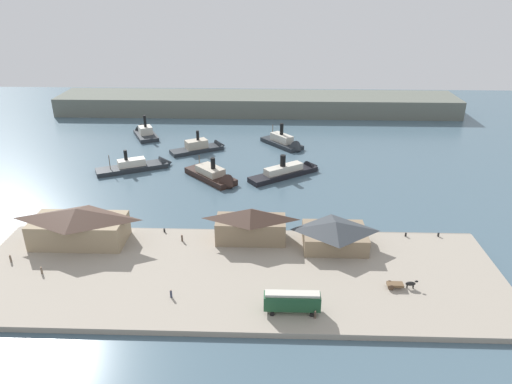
% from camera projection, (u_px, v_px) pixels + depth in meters
% --- Properties ---
extents(ground_plane, '(320.00, 320.00, 0.00)m').
position_uv_depth(ground_plane, '(243.00, 227.00, 118.87)').
color(ground_plane, '#476070').
extents(quay_promenade, '(110.00, 36.00, 1.20)m').
position_uv_depth(quay_promenade, '(236.00, 275.00, 98.62)').
color(quay_promenade, '#9E9384').
rests_on(quay_promenade, ground).
extents(seawall_edge, '(110.00, 0.80, 1.00)m').
position_uv_depth(seawall_edge, '(242.00, 232.00, 115.39)').
color(seawall_edge, gray).
rests_on(seawall_edge, ground).
extents(ferry_shed_west_terminal, '(21.31, 10.36, 8.63)m').
position_uv_depth(ferry_shed_west_terminal, '(78.00, 225.00, 108.00)').
color(ferry_shed_west_terminal, '#998466').
rests_on(ferry_shed_west_terminal, quay_promenade).
extents(ferry_shed_central_terminal, '(16.27, 7.55, 8.06)m').
position_uv_depth(ferry_shed_central_terminal, '(251.00, 224.00, 109.05)').
color(ferry_shed_central_terminal, '#847056').
rests_on(ferry_shed_central_terminal, quay_promenade).
extents(ferry_shed_customs_shed, '(14.40, 11.18, 6.14)m').
position_uv_depth(ferry_shed_customs_shed, '(335.00, 234.00, 106.97)').
color(ferry_shed_customs_shed, '#847056').
rests_on(ferry_shed_customs_shed, quay_promenade).
extents(street_tram, '(10.30, 2.76, 4.27)m').
position_uv_depth(street_tram, '(292.00, 301.00, 85.93)').
color(street_tram, '#1E4C2D').
rests_on(street_tram, quay_promenade).
extents(horse_cart, '(5.99, 1.68, 1.87)m').
position_uv_depth(horse_cart, '(400.00, 284.00, 93.20)').
color(horse_cart, brown).
rests_on(horse_cart, quay_promenade).
extents(pedestrian_walking_east, '(0.43, 0.43, 1.73)m').
position_uv_depth(pedestrian_walking_east, '(10.00, 258.00, 101.94)').
color(pedestrian_walking_east, '#6B5B4C').
rests_on(pedestrian_walking_east, quay_promenade).
extents(pedestrian_by_tram, '(0.43, 0.43, 1.73)m').
position_uv_depth(pedestrian_by_tram, '(182.00, 238.00, 109.85)').
color(pedestrian_by_tram, '#4C3D33').
rests_on(pedestrian_by_tram, quay_promenade).
extents(pedestrian_walking_west, '(0.43, 0.43, 1.73)m').
position_uv_depth(pedestrian_walking_west, '(42.00, 270.00, 97.77)').
color(pedestrian_walking_west, '#6B5B4C').
rests_on(pedestrian_walking_west, quay_promenade).
extents(pedestrian_near_east_shed, '(0.40, 0.40, 1.61)m').
position_uv_depth(pedestrian_near_east_shed, '(315.00, 315.00, 85.11)').
color(pedestrian_near_east_shed, '#4C3D33').
rests_on(pedestrian_near_east_shed, quay_promenade).
extents(pedestrian_near_west_shed, '(0.44, 0.44, 1.78)m').
position_uv_depth(pedestrian_near_west_shed, '(171.00, 294.00, 90.57)').
color(pedestrian_near_west_shed, '#33384C').
rests_on(pedestrian_near_west_shed, quay_promenade).
extents(mooring_post_east, '(0.44, 0.44, 0.90)m').
position_uv_depth(mooring_post_east, '(164.00, 230.00, 113.91)').
color(mooring_post_east, black).
rests_on(mooring_post_east, quay_promenade).
extents(mooring_post_center_east, '(0.44, 0.44, 0.90)m').
position_uv_depth(mooring_post_center_east, '(406.00, 235.00, 111.97)').
color(mooring_post_center_east, black).
rests_on(mooring_post_center_east, quay_promenade).
extents(mooring_post_west, '(0.44, 0.44, 0.90)m').
position_uv_depth(mooring_post_west, '(438.00, 235.00, 111.97)').
color(mooring_post_west, black).
rests_on(mooring_post_west, quay_promenade).
extents(ferry_outer_harbor, '(18.69, 19.30, 9.37)m').
position_uv_depth(ferry_outer_harbor, '(215.00, 177.00, 144.66)').
color(ferry_outer_harbor, black).
rests_on(ferry_outer_harbor, ground).
extents(ferry_near_quay, '(16.91, 18.64, 10.44)m').
position_uv_depth(ferry_near_quay, '(286.00, 144.00, 173.68)').
color(ferry_near_quay, '#23282D').
rests_on(ferry_near_quay, ground).
extents(ferry_approaching_east, '(20.34, 14.61, 9.45)m').
position_uv_depth(ferry_approaching_east, '(203.00, 147.00, 170.13)').
color(ferry_approaching_east, '#23282D').
rests_on(ferry_approaching_east, ground).
extents(ferry_departing_north, '(23.89, 18.82, 8.75)m').
position_uv_depth(ferry_departing_north, '(291.00, 171.00, 149.37)').
color(ferry_departing_north, black).
rests_on(ferry_departing_north, ground).
extents(ferry_moored_west, '(24.47, 15.52, 8.91)m').
position_uv_depth(ferry_moored_west, '(142.00, 165.00, 154.24)').
color(ferry_moored_west, '#23282D').
rests_on(ferry_moored_west, ground).
extents(ferry_mid_harbor, '(12.82, 17.02, 11.39)m').
position_uv_depth(ferry_mid_harbor, '(145.00, 133.00, 185.75)').
color(ferry_mid_harbor, '#23282D').
rests_on(ferry_mid_harbor, ground).
extents(far_headland, '(180.00, 24.00, 8.00)m').
position_uv_depth(far_headland, '(257.00, 104.00, 217.18)').
color(far_headland, '#60665B').
rests_on(far_headland, ground).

